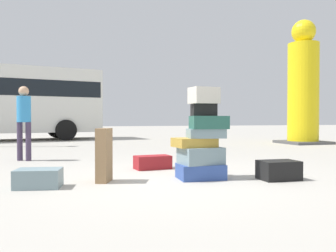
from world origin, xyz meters
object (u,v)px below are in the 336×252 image
Objects in this scene: person_bearded_onlooker at (24,116)px; yellow_dummy_statue at (303,88)px; suitcase_brown_foreground_far at (104,155)px; suitcase_tower at (202,142)px; suitcase_maroon_left_side at (153,162)px; suitcase_black_behind_tower at (279,170)px; suitcase_slate_foreground_near at (38,178)px.

person_bearded_onlooker is 0.36× the size of yellow_dummy_statue.
yellow_dummy_statue reaches higher than suitcase_brown_foreground_far.
suitcase_tower is 1.51m from suitcase_brown_foreground_far.
person_bearded_onlooker is at bearing 131.69° from suitcase_tower.
suitcase_maroon_left_side is 8.84m from yellow_dummy_statue.
suitcase_tower is 1.80× the size of suitcase_brown_foreground_far.
suitcase_slate_foreground_near is at bearing 175.24° from suitcase_black_behind_tower.
suitcase_black_behind_tower is (3.48, -0.38, 0.02)m from suitcase_slate_foreground_near.
yellow_dummy_statue is at bearing 44.87° from suitcase_slate_foreground_near.
suitcase_tower is 2.42× the size of suitcase_slate_foreground_near.
suitcase_maroon_left_side is (1.91, 1.28, -0.00)m from suitcase_slate_foreground_near.
suitcase_maroon_left_side is at bearing -9.80° from person_bearded_onlooker.
yellow_dummy_statue is at bearing 27.83° from suitcase_maroon_left_side.
suitcase_slate_foreground_near is 1.01× the size of suitcase_black_behind_tower.
suitcase_brown_foreground_far is 3.50m from person_bearded_onlooker.
suitcase_brown_foreground_far is at bearing 22.50° from suitcase_slate_foreground_near.
suitcase_black_behind_tower is 2.29m from suitcase_maroon_left_side.
suitcase_tower is 1.24m from suitcase_black_behind_tower.
suitcase_black_behind_tower is 8.79m from yellow_dummy_statue.
suitcase_slate_foreground_near is 0.36× the size of person_bearded_onlooker.
suitcase_tower is 2.45× the size of suitcase_black_behind_tower.
suitcase_maroon_left_side is at bearing 69.53° from suitcase_brown_foreground_far.
person_bearded_onlooker reaches higher than suitcase_brown_foreground_far.
suitcase_brown_foreground_far is 1.21× the size of suitcase_maroon_left_side.
yellow_dummy_statue reaches higher than suitcase_black_behind_tower.
suitcase_maroon_left_side is at bearing 44.27° from suitcase_slate_foreground_near.
person_bearded_onlooker is (-0.53, 3.34, 0.87)m from suitcase_slate_foreground_near.
person_bearded_onlooker is at bearing -163.40° from yellow_dummy_statue.
suitcase_maroon_left_side is at bearing 111.83° from suitcase_tower.
suitcase_maroon_left_side is (-0.49, 1.22, -0.45)m from suitcase_tower.
person_bearded_onlooker is at bearing 138.62° from suitcase_black_behind_tower.
suitcase_brown_foreground_far reaches higher than suitcase_maroon_left_side.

